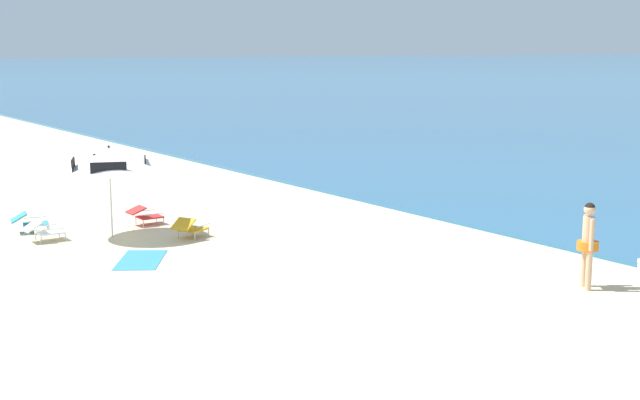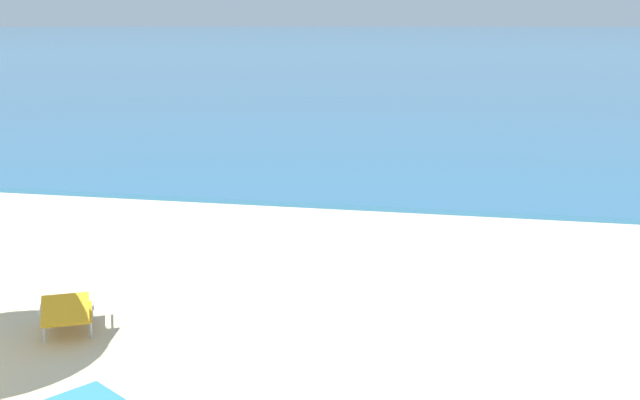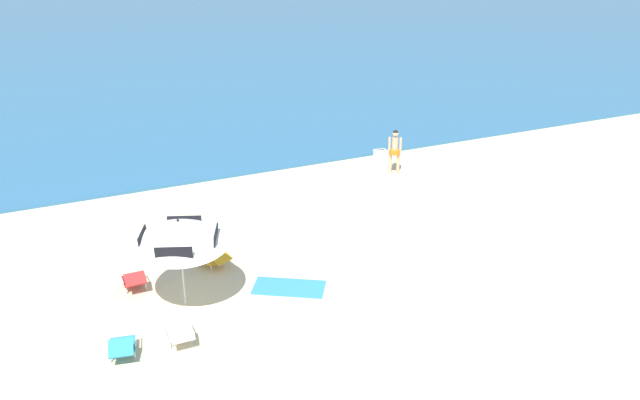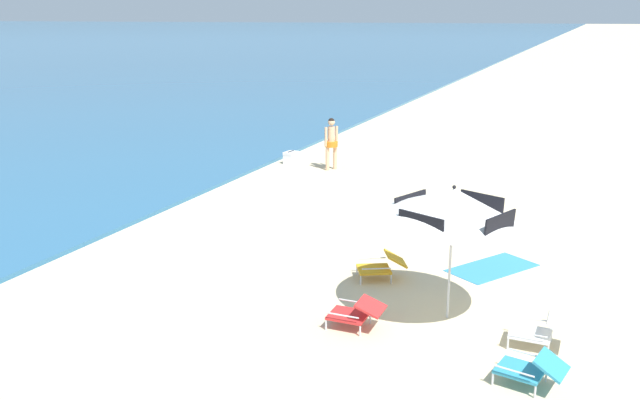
# 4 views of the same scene
# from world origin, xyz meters

# --- Properties ---
(ocean_water) EXTENTS (800.00, 800.00, 0.10)m
(ocean_water) POSITION_xyz_m (0.00, 409.64, 0.05)
(ocean_water) COLOR #2D668E
(ocean_water) RESTS_ON ground
(lounge_chair_beside_umbrella) EXTENTS (0.88, 1.03, 0.52)m
(lounge_chair_beside_umbrella) POSITION_xyz_m (-4.28, 3.19, 0.27)
(lounge_chair_beside_umbrella) COLOR gold
(lounge_chair_beside_umbrella) RESTS_ON ground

